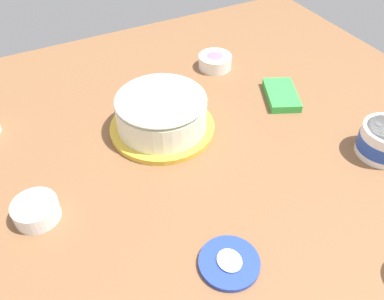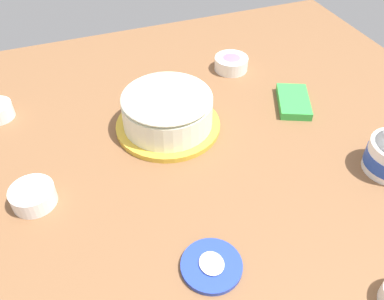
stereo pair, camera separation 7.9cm
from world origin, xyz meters
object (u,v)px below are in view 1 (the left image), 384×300
object	(u,v)px
frosted_cake	(161,113)
sprinkle_bowl_green	(36,210)
candy_box_lower	(281,95)
sprinkle_bowl_pink	(215,61)
frosting_tub_lid	(229,262)

from	to	relation	value
frosted_cake	sprinkle_bowl_green	xyz separation A→B (m)	(-0.14, 0.34, -0.03)
frosted_cake	candy_box_lower	size ratio (longest dim) A/B	1.87
frosted_cake	sprinkle_bowl_pink	size ratio (longest dim) A/B	2.63
frosted_cake	sprinkle_bowl_green	distance (m)	0.36
frosted_cake	sprinkle_bowl_green	size ratio (longest dim) A/B	2.85
sprinkle_bowl_pink	sprinkle_bowl_green	xyz separation A→B (m)	(-0.33, 0.60, -0.00)
frosting_tub_lid	sprinkle_bowl_pink	distance (m)	0.68
frosting_tub_lid	sprinkle_bowl_pink	xyz separation A→B (m)	(0.60, -0.31, 0.02)
frosted_cake	candy_box_lower	world-z (taller)	frosted_cake
sprinkle_bowl_green	candy_box_lower	bearing A→B (deg)	-81.01
frosting_tub_lid	candy_box_lower	size ratio (longest dim) A/B	0.80
sprinkle_bowl_green	candy_box_lower	distance (m)	0.69
frosted_cake	sprinkle_bowl_green	bearing A→B (deg)	111.95
frosting_tub_lid	candy_box_lower	world-z (taller)	candy_box_lower
sprinkle_bowl_pink	candy_box_lower	size ratio (longest dim) A/B	0.71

